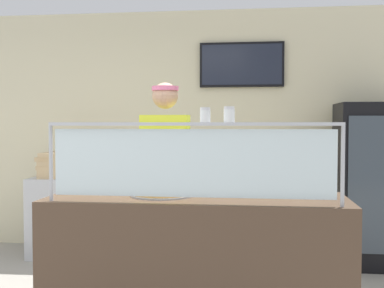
{
  "coord_description": "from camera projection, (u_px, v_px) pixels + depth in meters",
  "views": [
    {
      "loc": [
        1.35,
        -2.82,
        1.43
      ],
      "look_at": [
        0.94,
        0.37,
        1.3
      ],
      "focal_mm": 45.46,
      "sensor_mm": 36.0,
      "label": 1
    }
  ],
  "objects": [
    {
      "name": "shop_rear_unit",
      "position": [
        221.0,
        130.0,
        5.5
      ],
      "size": [
        6.36,
        0.13,
        2.7
      ],
      "color": "beige",
      "rests_on": "ground"
    },
    {
      "name": "serving_counter",
      "position": [
        197.0,
        268.0,
        3.21
      ],
      "size": [
        1.96,
        0.68,
        0.95
      ],
      "primitive_type": "cube",
      "color": "#4C3828",
      "rests_on": "ground"
    },
    {
      "name": "sneeze_guard",
      "position": [
        191.0,
        153.0,
        2.9
      ],
      "size": [
        1.78,
        0.06,
        0.49
      ],
      "color": "#B2B5BC",
      "rests_on": "serving_counter"
    },
    {
      "name": "pizza_tray",
      "position": [
        162.0,
        193.0,
        3.24
      ],
      "size": [
        0.42,
        0.42,
        0.04
      ],
      "color": "#9EA0A8",
      "rests_on": "serving_counter"
    },
    {
      "name": "pizza_server",
      "position": [
        155.0,
        190.0,
        3.22
      ],
      "size": [
        0.1,
        0.29,
        0.01
      ],
      "primitive_type": "cube",
      "rotation": [
        0.0,
        0.0,
        -0.1
      ],
      "color": "#ADAFB7",
      "rests_on": "pizza_tray"
    },
    {
      "name": "parmesan_shaker",
      "position": [
        205.0,
        116.0,
        2.88
      ],
      "size": [
        0.06,
        0.06,
        0.09
      ],
      "color": "white",
      "rests_on": "sneeze_guard"
    },
    {
      "name": "pepper_flake_shaker",
      "position": [
        229.0,
        115.0,
        2.87
      ],
      "size": [
        0.07,
        0.07,
        0.09
      ],
      "color": "white",
      "rests_on": "sneeze_guard"
    },
    {
      "name": "worker_figure",
      "position": [
        166.0,
        176.0,
        3.91
      ],
      "size": [
        0.41,
        0.5,
        1.76
      ],
      "color": "#23232D",
      "rests_on": "ground"
    },
    {
      "name": "drink_fridge",
      "position": [
        372.0,
        184.0,
        4.88
      ],
      "size": [
        0.69,
        0.64,
        1.64
      ],
      "color": "black",
      "rests_on": "ground"
    },
    {
      "name": "prep_shelf",
      "position": [
        66.0,
        216.0,
        5.25
      ],
      "size": [
        0.7,
        0.55,
        0.85
      ],
      "primitive_type": "cube",
      "color": "#B7BABF",
      "rests_on": "ground"
    },
    {
      "name": "pizza_box_stack",
      "position": [
        66.0,
        165.0,
        5.23
      ],
      "size": [
        0.51,
        0.48,
        0.27
      ],
      "color": "tan",
      "rests_on": "prep_shelf"
    }
  ]
}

